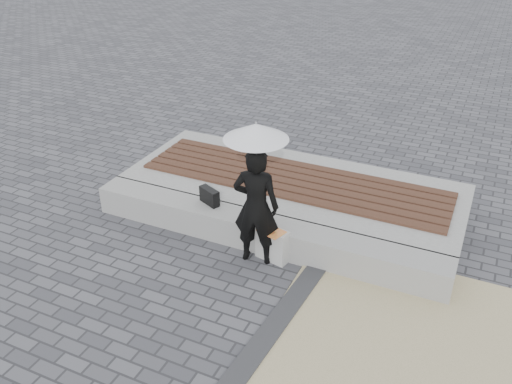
% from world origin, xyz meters
% --- Properties ---
extents(ground, '(80.00, 80.00, 0.00)m').
position_xyz_m(ground, '(0.00, 0.00, 0.00)').
color(ground, '#525258').
rests_on(ground, ground).
extents(edging_band, '(0.61, 5.20, 0.04)m').
position_xyz_m(edging_band, '(0.75, -0.50, 0.02)').
color(edging_band, '#323335').
rests_on(edging_band, ground).
extents(seating_ledge, '(5.00, 0.45, 0.40)m').
position_xyz_m(seating_ledge, '(0.00, 1.60, 0.20)').
color(seating_ledge, gray).
rests_on(seating_ledge, ground).
extents(timber_platform, '(5.00, 2.00, 0.40)m').
position_xyz_m(timber_platform, '(0.00, 2.80, 0.20)').
color(timber_platform, '#A6A6A0').
rests_on(timber_platform, ground).
extents(timber_decking, '(4.60, 1.20, 0.04)m').
position_xyz_m(timber_decking, '(0.00, 2.80, 0.42)').
color(timber_decking, brown).
rests_on(timber_decking, timber_platform).
extents(woman, '(0.64, 0.48, 1.59)m').
position_xyz_m(woman, '(0.08, 1.28, 0.80)').
color(woman, black).
rests_on(woman, ground).
extents(parasol, '(0.77, 0.77, 0.99)m').
position_xyz_m(parasol, '(0.08, 1.28, 1.80)').
color(parasol, '#A9A9AE').
rests_on(parasol, ground).
extents(handbag, '(0.35, 0.24, 0.23)m').
position_xyz_m(handbag, '(-0.82, 1.69, 0.52)').
color(handbag, black).
rests_on(handbag, seating_ledge).
extents(canvas_tote, '(0.46, 0.26, 0.45)m').
position_xyz_m(canvas_tote, '(0.28, 1.37, 0.23)').
color(canvas_tote, '#BAB9B5').
rests_on(canvas_tote, ground).
extents(magazine, '(0.38, 0.32, 0.01)m').
position_xyz_m(magazine, '(0.28, 1.32, 0.46)').
color(magazine, '#F6413F').
rests_on(magazine, canvas_tote).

